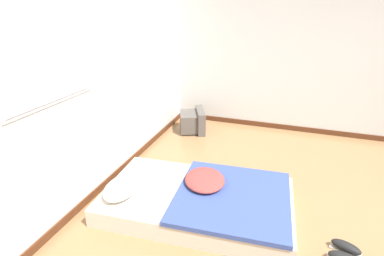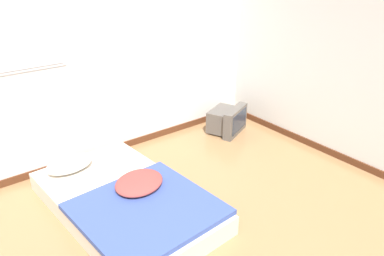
# 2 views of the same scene
# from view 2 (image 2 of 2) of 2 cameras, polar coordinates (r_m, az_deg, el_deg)

# --- Properties ---
(wall_back) EXTENTS (8.30, 0.08, 2.60)m
(wall_back) POSITION_cam_2_polar(r_m,az_deg,el_deg) (4.44, -22.22, 8.80)
(wall_back) COLOR silver
(wall_back) RESTS_ON ground_plane
(mattress_bed) EXTENTS (1.32, 2.10, 0.35)m
(mattress_bed) POSITION_cam_2_polar(r_m,az_deg,el_deg) (3.92, -10.07, -10.74)
(mattress_bed) COLOR beige
(mattress_bed) RESTS_ON ground_plane
(crt_tv) EXTENTS (0.65, 0.59, 0.39)m
(crt_tv) POSITION_cam_2_polar(r_m,az_deg,el_deg) (5.49, 5.41, 1.22)
(crt_tv) COLOR #56514C
(crt_tv) RESTS_ON ground_plane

